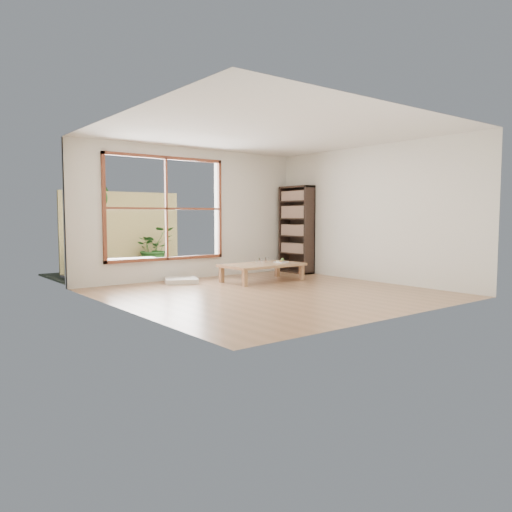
{
  "coord_description": "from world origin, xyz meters",
  "views": [
    {
      "loc": [
        -5.16,
        -6.25,
        1.27
      ],
      "look_at": [
        0.26,
        0.7,
        0.55
      ],
      "focal_mm": 35.0,
      "sensor_mm": 36.0,
      "label": 1
    }
  ],
  "objects_px": {
    "food_tray": "(281,261)",
    "garden_bench": "(126,261)",
    "bookshelf": "(296,230)",
    "low_table": "(262,266)"
  },
  "relations": [
    {
      "from": "food_tray",
      "to": "garden_bench",
      "type": "bearing_deg",
      "value": 122.71
    },
    {
      "from": "bookshelf",
      "to": "garden_bench",
      "type": "relative_size",
      "value": 1.58
    },
    {
      "from": "garden_bench",
      "to": "low_table",
      "type": "bearing_deg",
      "value": -42.73
    },
    {
      "from": "low_table",
      "to": "garden_bench",
      "type": "bearing_deg",
      "value": 129.82
    },
    {
      "from": "low_table",
      "to": "bookshelf",
      "type": "bearing_deg",
      "value": 23.53
    },
    {
      "from": "bookshelf",
      "to": "food_tray",
      "type": "distance_m",
      "value": 1.42
    },
    {
      "from": "bookshelf",
      "to": "garden_bench",
      "type": "xyz_separation_m",
      "value": [
        -3.36,
        1.45,
        -0.62
      ]
    },
    {
      "from": "bookshelf",
      "to": "food_tray",
      "type": "bearing_deg",
      "value": -145.62
    },
    {
      "from": "food_tray",
      "to": "garden_bench",
      "type": "height_order",
      "value": "food_tray"
    },
    {
      "from": "food_tray",
      "to": "garden_bench",
      "type": "xyz_separation_m",
      "value": [
        -2.3,
        2.17,
        -0.02
      ]
    }
  ]
}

